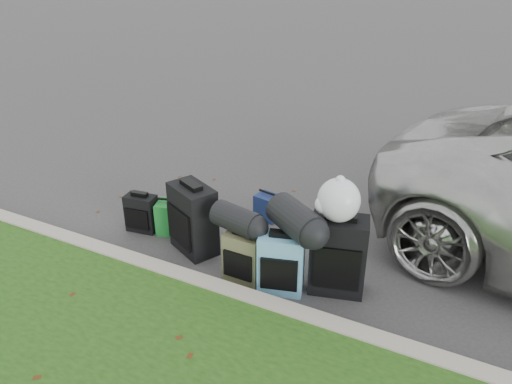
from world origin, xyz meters
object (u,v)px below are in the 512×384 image
at_px(suitcase_large_black_left, 193,219).
at_px(suitcase_olive, 244,257).
at_px(suitcase_small_black, 142,213).
at_px(tote_navy, 268,207).
at_px(suitcase_teal, 281,263).
at_px(suitcase_large_black_right, 338,255).
at_px(tote_green, 172,217).

height_order(suitcase_large_black_left, suitcase_olive, suitcase_large_black_left).
xyz_separation_m(suitcase_small_black, suitcase_large_black_left, (0.78, -0.08, 0.16)).
bearing_deg(suitcase_large_black_left, tote_navy, 93.18).
relative_size(suitcase_teal, suitcase_large_black_right, 0.78).
bearing_deg(suitcase_large_black_left, tote_green, -179.43).
distance_m(suitcase_small_black, tote_green, 0.37).
height_order(suitcase_olive, tote_navy, suitcase_olive).
xyz_separation_m(tote_green, tote_navy, (0.85, 0.80, -0.04)).
relative_size(suitcase_olive, suitcase_teal, 0.85).
height_order(suitcase_small_black, tote_green, suitcase_small_black).
relative_size(suitcase_small_black, suitcase_large_black_left, 0.58).
height_order(suitcase_teal, suitcase_large_black_right, suitcase_large_black_right).
bearing_deg(suitcase_small_black, suitcase_large_black_left, -14.26).
relative_size(suitcase_large_black_left, suitcase_teal, 1.26).
xyz_separation_m(suitcase_large_black_right, tote_green, (-2.05, 0.17, -0.20)).
distance_m(suitcase_small_black, suitcase_teal, 1.95).
height_order(suitcase_small_black, suitcase_olive, suitcase_olive).
bearing_deg(suitcase_teal, tote_green, 148.64).
relative_size(suitcase_teal, tote_green, 1.59).
relative_size(suitcase_small_black, suitcase_olive, 0.86).
bearing_deg(suitcase_large_black_right, tote_green, 160.14).
distance_m(suitcase_small_black, suitcase_large_black_right, 2.41).
distance_m(tote_green, tote_navy, 1.16).
bearing_deg(suitcase_large_black_left, suitcase_teal, 14.37).
xyz_separation_m(suitcase_large_black_left, suitcase_olive, (0.74, -0.23, -0.13)).
distance_m(suitcase_olive, tote_navy, 1.28).
xyz_separation_m(suitcase_olive, tote_navy, (-0.33, 1.23, -0.10)).
height_order(suitcase_small_black, tote_navy, suitcase_small_black).
bearing_deg(tote_navy, suitcase_olive, -64.01).
bearing_deg(suitcase_olive, suitcase_small_black, 169.32).
bearing_deg(suitcase_small_black, tote_green, 11.08).
distance_m(suitcase_olive, suitcase_teal, 0.40).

